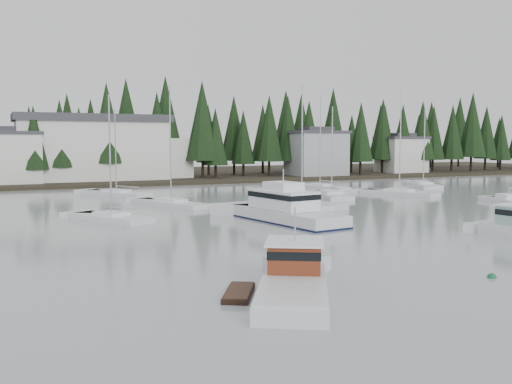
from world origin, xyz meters
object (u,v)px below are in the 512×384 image
(sailboat_7, at_px, (117,195))
(sailboat_10, at_px, (332,196))
(sailboat_4, at_px, (399,194))
(harbor_inn, at_px, (105,148))
(runabout_2, at_px, (506,202))
(sailboat_11, at_px, (302,205))
(house_east_a, at_px, (316,152))
(runabout_1, at_px, (309,207))
(lobster_boat_brown, at_px, (292,284))
(cabin_cruiser_center, at_px, (286,213))
(sailboat_1, at_px, (111,220))
(house_east_b, at_px, (401,154))
(sailboat_0, at_px, (423,186))
(sailboat_6, at_px, (320,188))
(sailboat_3, at_px, (171,205))
(house_west, at_px, (10,156))

(sailboat_7, height_order, sailboat_10, sailboat_10)
(sailboat_4, relative_size, sailboat_7, 1.27)
(harbor_inn, height_order, sailboat_4, sailboat_4)
(sailboat_7, xyz_separation_m, sailboat_10, (24.11, -13.22, 0.00))
(sailboat_7, bearing_deg, runabout_2, -154.99)
(harbor_inn, relative_size, sailboat_11, 2.19)
(house_east_a, xyz_separation_m, runabout_1, (-26.86, -43.90, -4.77))
(lobster_boat_brown, xyz_separation_m, sailboat_11, (17.92, 31.05, -0.42))
(cabin_cruiser_center, relative_size, sailboat_1, 1.11)
(house_east_b, height_order, sailboat_10, sailboat_10)
(cabin_cruiser_center, distance_m, sailboat_0, 45.37)
(runabout_2, bearing_deg, house_east_b, -13.57)
(sailboat_6, distance_m, sailboat_11, 23.12)
(cabin_cruiser_center, xyz_separation_m, sailboat_7, (-8.52, 30.64, -0.74))
(sailboat_1, distance_m, sailboat_3, 12.21)
(sailboat_4, distance_m, sailboat_10, 9.62)
(house_west, relative_size, harbor_inn, 0.32)
(sailboat_4, xyz_separation_m, runabout_1, (-18.45, -8.60, 0.06))
(house_east_a, xyz_separation_m, sailboat_0, (3.85, -25.79, -4.84))
(house_east_b, bearing_deg, sailboat_3, -148.51)
(cabin_cruiser_center, height_order, sailboat_1, sailboat_1)
(house_east_b, relative_size, sailboat_7, 0.83)
(house_east_a, relative_size, sailboat_6, 0.74)
(house_east_b, relative_size, sailboat_4, 0.65)
(runabout_2, bearing_deg, harbor_inn, 47.10)
(house_east_a, distance_m, sailboat_6, 26.48)
(runabout_2, bearing_deg, lobster_boat_brown, 134.39)
(sailboat_1, distance_m, runabout_1, 20.26)
(house_east_b, distance_m, sailboat_7, 68.15)
(sailboat_10, bearing_deg, lobster_boat_brown, 162.10)
(harbor_inn, height_order, sailboat_1, harbor_inn)
(sailboat_10, bearing_deg, cabin_cruiser_center, 154.70)
(harbor_inn, height_order, cabin_cruiser_center, harbor_inn)
(house_west, height_order, sailboat_6, sailboat_6)
(house_east_a, bearing_deg, runabout_2, -94.77)
(sailboat_6, height_order, sailboat_10, sailboat_6)
(sailboat_11, distance_m, runabout_2, 23.42)
(sailboat_6, relative_size, runabout_1, 2.41)
(cabin_cruiser_center, bearing_deg, sailboat_3, 10.21)
(house_east_b, height_order, sailboat_0, sailboat_0)
(sailboat_4, relative_size, runabout_2, 2.09)
(harbor_inn, relative_size, sailboat_3, 2.20)
(sailboat_0, distance_m, sailboat_3, 43.99)
(sailboat_10, height_order, runabout_1, sailboat_10)
(house_west, bearing_deg, sailboat_0, -24.84)
(cabin_cruiser_center, relative_size, sailboat_10, 1.08)
(house_east_b, relative_size, sailboat_6, 0.67)
(house_east_b, distance_m, sailboat_0, 33.47)
(sailboat_6, height_order, runabout_1, sailboat_6)
(lobster_boat_brown, distance_m, sailboat_0, 67.04)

